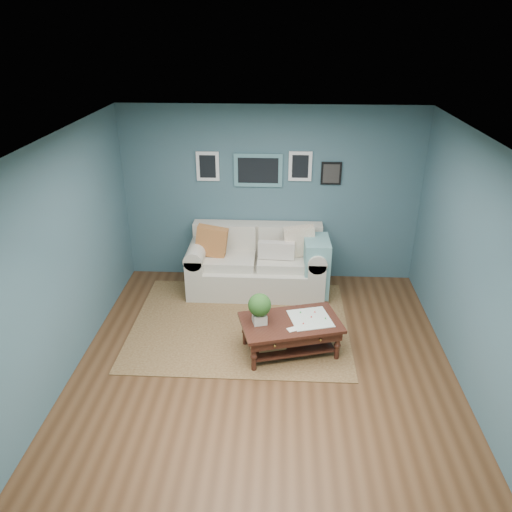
{
  "coord_description": "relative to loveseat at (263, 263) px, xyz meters",
  "views": [
    {
      "loc": [
        0.16,
        -4.74,
        3.77
      ],
      "look_at": [
        -0.14,
        1.0,
        1.04
      ],
      "focal_mm": 35.0,
      "sensor_mm": 36.0,
      "label": 1
    }
  ],
  "objects": [
    {
      "name": "coffee_table",
      "position": [
        0.35,
        -1.62,
        -0.06
      ],
      "size": [
        1.34,
        0.99,
        0.84
      ],
      "rotation": [
        0.0,
        0.0,
        0.27
      ],
      "color": "black",
      "rests_on": "ground"
    },
    {
      "name": "area_rug",
      "position": [
        -0.26,
        -1.03,
        -0.43
      ],
      "size": [
        2.91,
        2.32,
        0.01
      ],
      "primitive_type": "cube",
      "color": "#553518",
      "rests_on": "ground"
    },
    {
      "name": "loveseat",
      "position": [
        0.0,
        0.0,
        0.0
      ],
      "size": [
        2.08,
        0.95,
        1.07
      ],
      "color": "beige",
      "rests_on": "ground"
    },
    {
      "name": "room_shell",
      "position": [
        0.1,
        -1.97,
        0.92
      ],
      "size": [
        5.0,
        5.02,
        2.7
      ],
      "color": "brown",
      "rests_on": "ground"
    }
  ]
}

